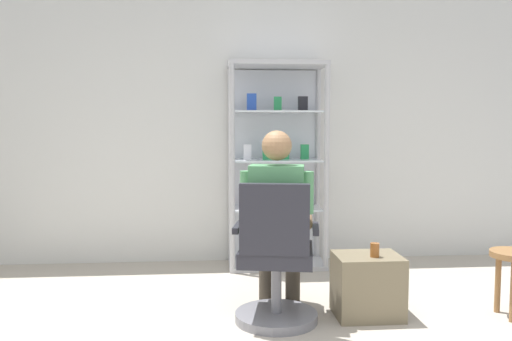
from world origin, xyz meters
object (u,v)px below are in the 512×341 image
office_chair (276,266)px  tea_glass (375,250)px  display_cabinet_main (276,164)px  seated_shopkeeper (277,214)px  storage_crate (367,286)px

office_chair → tea_glass: bearing=3.3°
display_cabinet_main → seated_shopkeeper: (-0.16, -1.35, -0.25)m
storage_crate → tea_glass: bearing=-62.5°
display_cabinet_main → office_chair: display_cabinet_main is taller
display_cabinet_main → seated_shopkeeper: size_ratio=1.47×
office_chair → tea_glass: office_chair is taller
display_cabinet_main → tea_glass: bearing=-71.4°
office_chair → tea_glass: size_ratio=10.05×
storage_crate → display_cabinet_main: bearing=108.2°
seated_shopkeeper → tea_glass: 0.70m
seated_shopkeeper → tea_glass: (0.65, -0.12, -0.23)m
tea_glass → display_cabinet_main: bearing=108.6°
tea_glass → office_chair: bearing=-176.7°
display_cabinet_main → storage_crate: (0.47, -1.42, -0.75)m
storage_crate → tea_glass: size_ratio=4.70×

